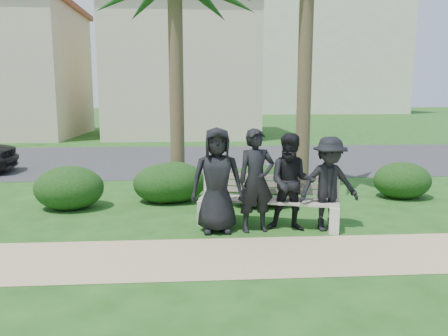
{
  "coord_description": "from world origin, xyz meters",
  "views": [
    {
      "loc": [
        -0.45,
        -7.66,
        2.24
      ],
      "look_at": [
        0.16,
        1.0,
        0.81
      ],
      "focal_mm": 35.0,
      "sensor_mm": 36.0,
      "label": 1
    }
  ],
  "objects_px": {
    "park_bench": "(267,204)",
    "man_c": "(292,182)",
    "man_a": "(217,180)",
    "man_b": "(256,181)",
    "man_d": "(329,184)"
  },
  "relations": [
    {
      "from": "park_bench",
      "to": "man_a",
      "type": "height_order",
      "value": "man_a"
    },
    {
      "from": "man_b",
      "to": "man_c",
      "type": "distance_m",
      "value": 0.6
    },
    {
      "from": "man_b",
      "to": "man_d",
      "type": "relative_size",
      "value": 1.09
    },
    {
      "from": "park_bench",
      "to": "man_a",
      "type": "distance_m",
      "value": 1.06
    },
    {
      "from": "man_c",
      "to": "man_d",
      "type": "distance_m",
      "value": 0.62
    },
    {
      "from": "park_bench",
      "to": "man_b",
      "type": "height_order",
      "value": "man_b"
    },
    {
      "from": "man_a",
      "to": "man_b",
      "type": "xyz_separation_m",
      "value": [
        0.65,
        -0.02,
        -0.01
      ]
    },
    {
      "from": "park_bench",
      "to": "man_a",
      "type": "relative_size",
      "value": 1.46
    },
    {
      "from": "man_c",
      "to": "man_d",
      "type": "relative_size",
      "value": 1.03
    },
    {
      "from": "man_a",
      "to": "man_c",
      "type": "bearing_deg",
      "value": -0.56
    },
    {
      "from": "park_bench",
      "to": "man_c",
      "type": "height_order",
      "value": "man_c"
    },
    {
      "from": "man_b",
      "to": "man_c",
      "type": "bearing_deg",
      "value": -9.41
    },
    {
      "from": "park_bench",
      "to": "man_c",
      "type": "xyz_separation_m",
      "value": [
        0.35,
        -0.28,
        0.44
      ]
    },
    {
      "from": "man_a",
      "to": "man_d",
      "type": "xyz_separation_m",
      "value": [
        1.87,
        -0.05,
        -0.08
      ]
    },
    {
      "from": "man_c",
      "to": "man_b",
      "type": "bearing_deg",
      "value": -165.41
    }
  ]
}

